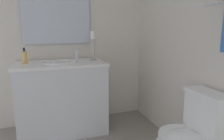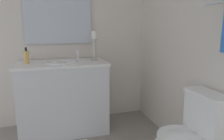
{
  "view_description": "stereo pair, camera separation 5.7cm",
  "coord_description": "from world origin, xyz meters",
  "px_view_note": "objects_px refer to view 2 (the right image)",
  "views": [
    {
      "loc": [
        1.43,
        -0.1,
        1.24
      ],
      "look_at": [
        -0.45,
        0.53,
        0.85
      ],
      "focal_mm": 33.21,
      "sensor_mm": 36.0,
      "label": 1
    },
    {
      "loc": [
        1.45,
        -0.05,
        1.24
      ],
      "look_at": [
        -0.45,
        0.53,
        0.85
      ],
      "focal_mm": 33.21,
      "sensor_mm": 36.0,
      "label": 2
    }
  ],
  "objects_px": {
    "mirror": "(58,12)",
    "soap_bottle": "(26,57)",
    "vanity_cabinet": "(64,97)",
    "sink_basin": "(62,65)",
    "toilet": "(189,140)",
    "candle_holder_tall": "(94,45)"
  },
  "relations": [
    {
      "from": "sink_basin",
      "to": "mirror",
      "type": "xyz_separation_m",
      "value": [
        -0.28,
        -0.0,
        0.63
      ]
    },
    {
      "from": "vanity_cabinet",
      "to": "toilet",
      "type": "bearing_deg",
      "value": 36.98
    },
    {
      "from": "sink_basin",
      "to": "toilet",
      "type": "relative_size",
      "value": 0.54
    },
    {
      "from": "sink_basin",
      "to": "soap_bottle",
      "type": "xyz_separation_m",
      "value": [
        -0.03,
        -0.39,
        0.11
      ]
    },
    {
      "from": "mirror",
      "to": "toilet",
      "type": "bearing_deg",
      "value": 31.38
    },
    {
      "from": "toilet",
      "to": "vanity_cabinet",
      "type": "bearing_deg",
      "value": -143.02
    },
    {
      "from": "candle_holder_tall",
      "to": "toilet",
      "type": "bearing_deg",
      "value": 21.95
    },
    {
      "from": "candle_holder_tall",
      "to": "soap_bottle",
      "type": "xyz_separation_m",
      "value": [
        0.0,
        -0.79,
        -0.12
      ]
    },
    {
      "from": "candle_holder_tall",
      "to": "soap_bottle",
      "type": "height_order",
      "value": "candle_holder_tall"
    },
    {
      "from": "mirror",
      "to": "candle_holder_tall",
      "type": "relative_size",
      "value": 2.3
    },
    {
      "from": "mirror",
      "to": "soap_bottle",
      "type": "xyz_separation_m",
      "value": [
        0.25,
        -0.39,
        -0.51
      ]
    },
    {
      "from": "mirror",
      "to": "toilet",
      "type": "distance_m",
      "value": 2.04
    },
    {
      "from": "candle_holder_tall",
      "to": "mirror",
      "type": "bearing_deg",
      "value": -121.04
    },
    {
      "from": "vanity_cabinet",
      "to": "sink_basin",
      "type": "distance_m",
      "value": 0.39
    },
    {
      "from": "toilet",
      "to": "soap_bottle",
      "type": "bearing_deg",
      "value": -133.71
    },
    {
      "from": "mirror",
      "to": "toilet",
      "type": "height_order",
      "value": "mirror"
    },
    {
      "from": "sink_basin",
      "to": "soap_bottle",
      "type": "height_order",
      "value": "soap_bottle"
    },
    {
      "from": "mirror",
      "to": "toilet",
      "type": "xyz_separation_m",
      "value": [
        1.47,
        0.9,
        -1.08
      ]
    },
    {
      "from": "vanity_cabinet",
      "to": "mirror",
      "type": "distance_m",
      "value": 1.05
    },
    {
      "from": "soap_bottle",
      "to": "toilet",
      "type": "distance_m",
      "value": 1.87
    },
    {
      "from": "vanity_cabinet",
      "to": "sink_basin",
      "type": "bearing_deg",
      "value": 90.0
    },
    {
      "from": "vanity_cabinet",
      "to": "soap_bottle",
      "type": "height_order",
      "value": "soap_bottle"
    }
  ]
}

